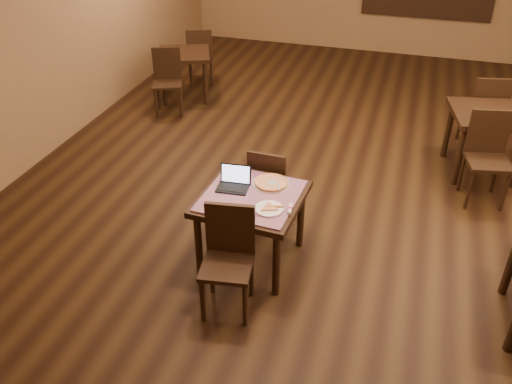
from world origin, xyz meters
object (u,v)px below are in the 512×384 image
(chair_main_near, at_px, (228,253))
(other_table_a_chair_far, at_px, (486,109))
(pizza_pan, at_px, (271,183))
(other_table_b_chair_far, at_px, (200,54))
(other_table_b, at_px, (184,60))
(other_table_a, at_px, (488,122))
(tiled_table, at_px, (251,204))
(chair_main_far, at_px, (269,183))
(other_table_b_chair_near, at_px, (168,77))
(laptop, at_px, (234,181))
(other_table_a_chair_near, at_px, (487,152))

(chair_main_near, xyz_separation_m, other_table_a_chair_far, (2.23, 3.70, 0.03))
(pizza_pan, distance_m, other_table_b_chair_far, 4.56)
(other_table_b, distance_m, other_table_b_chair_far, 0.57)
(other_table_a_chair_far, bearing_deg, pizza_pan, 42.14)
(chair_main_near, distance_m, other_table_b_chair_far, 5.25)
(chair_main_near, bearing_deg, other_table_a, 45.83)
(other_table_b, relative_size, other_table_b_chair_far, 1.08)
(tiled_table, bearing_deg, other_table_a_chair_far, 57.90)
(tiled_table, relative_size, other_table_a_chair_far, 0.94)
(chair_main_far, relative_size, other_table_b_chair_near, 0.96)
(chair_main_near, xyz_separation_m, other_table_b, (-2.22, 4.21, 0.06))
(tiled_table, height_order, pizza_pan, pizza_pan)
(laptop, distance_m, other_table_b_chair_far, 4.54)
(other_table_a_chair_near, xyz_separation_m, other_table_a_chair_far, (0.04, 1.22, 0.00))
(other_table_a_chair_far, xyz_separation_m, other_table_b, (-4.45, 0.51, 0.03))
(pizza_pan, distance_m, other_table_a_chair_far, 3.54)
(chair_main_near, relative_size, other_table_a_chair_near, 0.94)
(tiled_table, relative_size, pizza_pan, 2.73)
(other_table_a, distance_m, other_table_b_chair_near, 4.50)
(pizza_pan, bearing_deg, other_table_a_chair_far, 53.64)
(chair_main_near, distance_m, pizza_pan, 0.89)
(pizza_pan, height_order, other_table_b, pizza_pan)
(other_table_a_chair_far, bearing_deg, other_table_b_chair_near, -10.80)
(chair_main_near, xyz_separation_m, laptop, (-0.19, 0.71, 0.26))
(pizza_pan, relative_size, other_table_a, 0.35)
(chair_main_near, height_order, other_table_b, chair_main_near)
(other_table_a_chair_far, bearing_deg, other_table_b, -18.04)
(other_table_a_chair_near, distance_m, other_table_b_chair_far, 4.94)
(chair_main_far, height_order, other_table_a_chair_far, other_table_a_chair_far)
(other_table_a_chair_far, bearing_deg, other_table_a_chair_near, 76.78)
(laptop, bearing_deg, chair_main_near, -80.57)
(laptop, bearing_deg, other_table_a, 39.51)
(chair_main_near, height_order, other_table_a_chair_near, other_table_a_chair_near)
(other_table_b_chair_near, bearing_deg, other_table_a_chair_near, -37.02)
(other_table_a_chair_near, relative_size, other_table_b_chair_near, 1.09)
(other_table_a, height_order, other_table_b, other_table_a)
(other_table_a_chair_far, height_order, other_table_b_chair_far, other_table_a_chair_far)
(laptop, distance_m, other_table_a_chair_far, 3.85)
(pizza_pan, height_order, other_table_a_chair_far, other_table_a_chair_far)
(laptop, relative_size, other_table_a_chair_far, 0.30)
(chair_main_near, xyz_separation_m, other_table_b_chair_near, (-2.25, 3.65, -0.01))
(laptop, distance_m, other_table_b_chair_near, 3.60)
(other_table_a_chair_near, bearing_deg, tiled_table, -150.87)
(chair_main_far, distance_m, other_table_a_chair_far, 3.32)
(chair_main_far, distance_m, other_table_b_chair_far, 4.17)
(chair_main_near, relative_size, pizza_pan, 2.75)
(chair_main_far, relative_size, other_table_a, 0.91)
(chair_main_far, xyz_separation_m, other_table_b, (-2.23, 2.98, 0.10))
(laptop, bearing_deg, chair_main_far, 64.02)
(other_table_a_chair_far, relative_size, other_table_b, 1.01)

